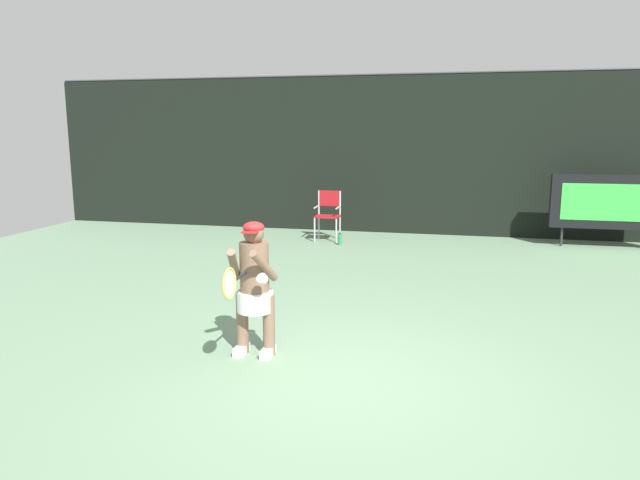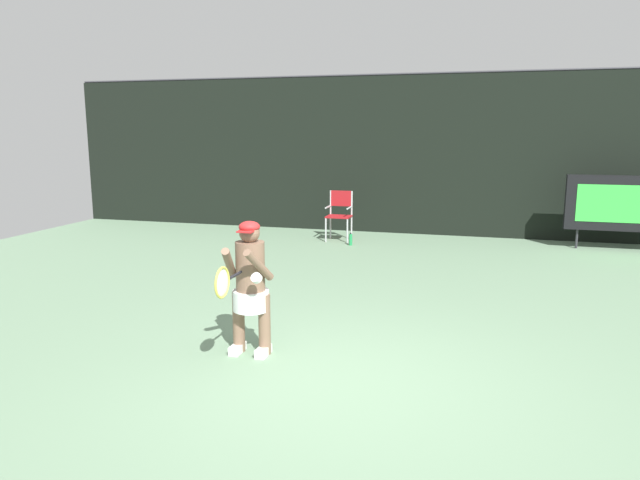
{
  "view_description": "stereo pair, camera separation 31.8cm",
  "coord_description": "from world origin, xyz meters",
  "px_view_note": "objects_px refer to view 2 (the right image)",
  "views": [
    {
      "loc": [
        0.97,
        -5.15,
        2.38
      ],
      "look_at": [
        -0.65,
        1.72,
        1.05
      ],
      "focal_mm": 32.77,
      "sensor_mm": 36.0,
      "label": 1
    },
    {
      "loc": [
        1.28,
        -5.08,
        2.38
      ],
      "look_at": [
        -0.65,
        1.72,
        1.05
      ],
      "focal_mm": 32.77,
      "sensor_mm": 36.0,
      "label": 2
    }
  ],
  "objects_px": {
    "tennis_player": "(250,283)",
    "scoreboard": "(625,204)",
    "umpire_chair": "(340,212)",
    "water_bottle": "(351,240)",
    "tennis_racket": "(223,282)"
  },
  "relations": [
    {
      "from": "tennis_racket",
      "to": "umpire_chair",
      "type": "bearing_deg",
      "value": 88.61
    },
    {
      "from": "scoreboard",
      "to": "umpire_chair",
      "type": "bearing_deg",
      "value": -175.36
    },
    {
      "from": "scoreboard",
      "to": "water_bottle",
      "type": "distance_m",
      "value": 5.5
    },
    {
      "from": "water_bottle",
      "to": "scoreboard",
      "type": "bearing_deg",
      "value": 10.22
    },
    {
      "from": "umpire_chair",
      "to": "tennis_racket",
      "type": "distance_m",
      "value": 7.33
    },
    {
      "from": "tennis_player",
      "to": "tennis_racket",
      "type": "bearing_deg",
      "value": -92.28
    },
    {
      "from": "umpire_chair",
      "to": "tennis_racket",
      "type": "relative_size",
      "value": 1.79
    },
    {
      "from": "scoreboard",
      "to": "tennis_player",
      "type": "xyz_separation_m",
      "value": [
        -5.04,
        -7.15,
        -0.17
      ]
    },
    {
      "from": "tennis_player",
      "to": "scoreboard",
      "type": "bearing_deg",
      "value": 54.78
    },
    {
      "from": "umpire_chair",
      "to": "water_bottle",
      "type": "relative_size",
      "value": 4.08
    },
    {
      "from": "water_bottle",
      "to": "tennis_player",
      "type": "relative_size",
      "value": 0.18
    },
    {
      "from": "scoreboard",
      "to": "umpire_chair",
      "type": "distance_m",
      "value": 5.74
    },
    {
      "from": "scoreboard",
      "to": "tennis_player",
      "type": "bearing_deg",
      "value": -125.22
    },
    {
      "from": "scoreboard",
      "to": "water_bottle",
      "type": "relative_size",
      "value": 8.3
    },
    {
      "from": "umpire_chair",
      "to": "tennis_player",
      "type": "xyz_separation_m",
      "value": [
        0.67,
        -6.68,
        0.16
      ]
    }
  ]
}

